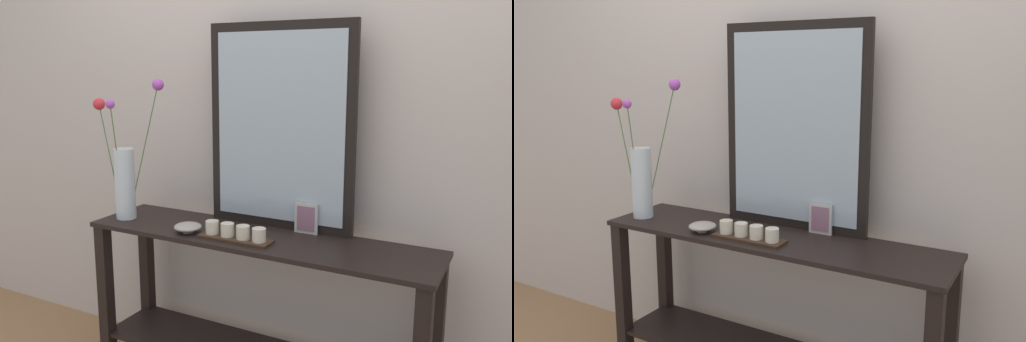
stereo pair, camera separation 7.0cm
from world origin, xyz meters
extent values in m
cube|color=beige|center=(0.00, 0.31, 1.35)|extent=(6.40, 0.08, 2.70)
cube|color=black|center=(0.00, 0.00, 0.76)|extent=(1.53, 0.38, 0.02)
cube|color=black|center=(-0.73, -0.15, 0.37)|extent=(0.06, 0.06, 0.75)
cube|color=black|center=(-0.73, 0.15, 0.37)|extent=(0.06, 0.06, 0.75)
cube|color=black|center=(0.03, 0.16, 1.21)|extent=(0.67, 0.03, 0.89)
cube|color=#9EADB7|center=(0.03, 0.14, 1.21)|extent=(0.59, 0.00, 0.81)
cylinder|color=silver|center=(-0.66, -0.05, 0.93)|extent=(0.09, 0.09, 0.33)
cylinder|color=#4C753D|center=(-0.59, 0.00, 1.09)|extent=(0.13, 0.08, 0.60)
sphere|color=#B24CB7|center=(-0.52, 0.04, 1.39)|extent=(0.05, 0.05, 0.05)
cylinder|color=#4C753D|center=(-0.73, -0.07, 1.05)|extent=(0.09, 0.02, 0.51)
sphere|color=red|center=(-0.77, -0.08, 1.30)|extent=(0.05, 0.05, 0.05)
cylinder|color=#4C753D|center=(-0.67, -0.09, 1.05)|extent=(0.01, 0.07, 0.52)
sphere|color=#B24CB7|center=(-0.66, -0.12, 1.31)|extent=(0.04, 0.04, 0.04)
cube|color=#382316|center=(-0.05, -0.09, 0.78)|extent=(0.32, 0.09, 0.01)
cylinder|color=beige|center=(-0.16, -0.09, 0.81)|extent=(0.06, 0.06, 0.05)
cylinder|color=beige|center=(-0.08, -0.09, 0.81)|extent=(0.06, 0.06, 0.05)
cylinder|color=beige|center=(-0.01, -0.09, 0.81)|extent=(0.06, 0.06, 0.05)
cylinder|color=beige|center=(0.06, -0.09, 0.81)|extent=(0.06, 0.06, 0.05)
cube|color=#B7B2AD|center=(0.17, 0.13, 0.83)|extent=(0.10, 0.01, 0.13)
cube|color=#86596D|center=(0.17, 0.12, 0.83)|extent=(0.08, 0.00, 0.11)
cylinder|color=#9E9389|center=(-0.28, -0.10, 0.77)|extent=(0.05, 0.05, 0.01)
ellipsoid|color=#9E9389|center=(-0.28, -0.10, 0.79)|extent=(0.12, 0.12, 0.03)
camera|label=1|loc=(1.01, -1.89, 1.47)|focal=37.19mm
camera|label=2|loc=(1.07, -1.85, 1.47)|focal=37.19mm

